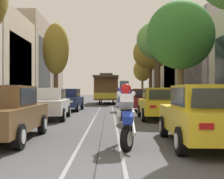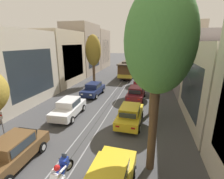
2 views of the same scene
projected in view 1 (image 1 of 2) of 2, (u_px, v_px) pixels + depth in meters
ground_plane at (106, 109)px, 23.16m from camera, size 160.00×160.00×0.00m
trolley_track_rails at (106, 107)px, 25.78m from camera, size 1.14×54.19×0.01m
parked_car_brown_near_left at (2, 113)px, 8.41m from camera, size 2.06×4.38×1.58m
parked_car_white_second_left at (48, 103)px, 14.82m from camera, size 2.13×4.42×1.58m
parked_car_navy_mid_left at (68, 100)px, 21.14m from camera, size 2.10×4.41×1.58m
parked_car_yellow_near_right at (205, 115)px, 7.71m from camera, size 2.13×4.42×1.58m
parked_car_yellow_second_right at (159, 103)px, 14.73m from camera, size 2.09×4.40×1.58m
parked_car_maroon_mid_right at (143, 100)px, 20.84m from camera, size 2.10×4.40×1.58m
parked_car_maroon_fourth_right at (136, 98)px, 27.73m from camera, size 2.14×4.42×1.58m
parked_car_green_fifth_right at (130, 96)px, 34.39m from camera, size 2.09×4.40×1.58m
parked_car_silver_sixth_right at (126, 95)px, 40.42m from camera, size 2.04×4.38×1.58m
street_tree_kerb_left_second at (56, 50)px, 26.79m from camera, size 2.41×2.19×7.67m
street_tree_kerb_right_second at (180, 35)px, 17.09m from camera, size 3.97×3.28×6.72m
street_tree_kerb_right_mid at (157, 41)px, 25.22m from camera, size 3.60×3.00×7.47m
street_tree_kerb_right_fourth at (150, 53)px, 31.81m from camera, size 3.79×3.40×7.38m
street_tree_kerb_right_far at (142, 70)px, 40.52m from camera, size 2.51×2.13×5.87m
cable_car_trolley at (107, 89)px, 33.02m from camera, size 2.79×9.17×3.28m
motorcycle_with_rider at (126, 112)px, 7.40m from camera, size 0.53×1.88×1.70m
pedestrian_on_left_pavement at (175, 96)px, 29.17m from camera, size 0.55×0.38×1.71m
pedestrian_on_right_pavement at (167, 96)px, 26.10m from camera, size 0.55×0.41×1.69m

